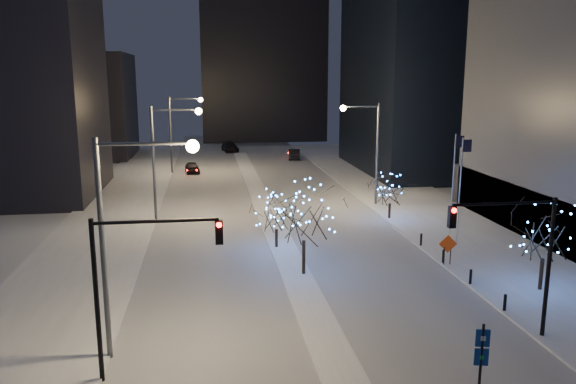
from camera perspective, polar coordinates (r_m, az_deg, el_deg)
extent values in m
plane|color=white|center=(26.10, 4.89, -16.97)|extent=(160.00, 160.00, 0.00)
cube|color=silver|center=(58.86, -2.85, -0.60)|extent=(20.00, 130.00, 0.02)
cube|color=white|center=(53.99, -2.34, -1.64)|extent=(2.00, 80.00, 0.15)
cube|color=white|center=(48.55, 16.90, -3.67)|extent=(10.00, 90.00, 0.15)
cube|color=white|center=(44.89, -19.08, -5.06)|extent=(8.00, 90.00, 0.15)
cube|color=black|center=(94.65, -21.09, 8.17)|extent=(18.00, 16.00, 16.00)
cube|color=black|center=(115.15, -2.71, 15.88)|extent=(24.00, 14.00, 42.00)
cylinder|color=#595E66|center=(25.81, -18.28, -5.81)|extent=(0.24, 0.24, 10.00)
cylinder|color=#595E66|center=(24.57, -14.37, 4.78)|extent=(4.00, 0.16, 0.16)
sphere|color=#FFC27F|center=(24.45, -9.68, 4.60)|extent=(0.56, 0.56, 0.56)
cylinder|color=#595E66|center=(50.05, -13.50, 2.73)|extent=(0.24, 0.24, 10.00)
cylinder|color=#595E66|center=(49.42, -11.42, 8.19)|extent=(4.00, 0.16, 0.16)
sphere|color=#FFC27F|center=(49.36, -9.08, 8.10)|extent=(0.56, 0.56, 0.56)
cylinder|color=#595E66|center=(74.79, -11.85, 5.66)|extent=(0.24, 0.24, 10.00)
cylinder|color=#595E66|center=(74.37, -10.44, 9.32)|extent=(4.00, 0.16, 0.16)
sphere|color=#FFC27F|center=(74.33, -8.88, 9.25)|extent=(0.56, 0.56, 0.56)
cylinder|color=#595E66|center=(55.29, 9.05, 3.73)|extent=(0.24, 0.24, 10.00)
cylinder|color=#595E66|center=(54.36, 7.43, 8.62)|extent=(3.50, 0.16, 0.16)
sphere|color=#FFC27F|center=(53.92, 5.61, 8.48)|extent=(0.56, 0.56, 0.56)
cylinder|color=black|center=(24.45, -18.85, -10.56)|extent=(0.20, 0.20, 7.00)
cylinder|color=black|center=(23.08, -13.27, -2.92)|extent=(5.00, 0.14, 0.14)
cube|color=black|center=(23.13, -7.02, -4.07)|extent=(0.32, 0.28, 1.00)
sphere|color=#FF0C05|center=(22.86, -7.03, -3.35)|extent=(0.22, 0.22, 0.22)
cylinder|color=black|center=(29.58, 24.93, -7.15)|extent=(0.20, 0.20, 7.00)
cylinder|color=black|center=(27.45, 21.15, -1.09)|extent=(5.00, 0.14, 0.14)
cube|color=black|center=(26.44, 16.33, -2.46)|extent=(0.32, 0.28, 1.00)
sphere|color=#FF0C05|center=(26.20, 16.53, -1.81)|extent=(0.22, 0.22, 0.22)
cylinder|color=silver|center=(43.28, 17.04, 0.03)|extent=(0.10, 0.10, 8.00)
cube|color=black|center=(42.90, 17.73, 4.50)|extent=(0.70, 0.03, 0.90)
cylinder|color=silver|center=(45.75, 16.40, 0.68)|extent=(0.10, 0.10, 8.00)
cube|color=black|center=(45.40, 17.04, 4.90)|extent=(0.70, 0.03, 0.90)
cylinder|color=black|center=(32.78, 21.17, -10.43)|extent=(0.16, 0.16, 0.90)
cylinder|color=black|center=(36.07, 18.06, -8.18)|extent=(0.16, 0.16, 0.90)
cylinder|color=black|center=(39.49, 15.50, -6.30)|extent=(0.16, 0.16, 0.90)
cylinder|color=black|center=(43.00, 13.37, -4.72)|extent=(0.16, 0.16, 0.90)
imported|color=black|center=(75.01, -9.71, 2.46)|extent=(2.19, 4.38, 1.43)
imported|color=black|center=(86.49, 0.62, 3.88)|extent=(2.30, 5.00, 1.59)
imported|color=black|center=(95.55, -5.92, 4.57)|extent=(3.05, 5.83, 1.61)
cylinder|color=black|center=(35.84, 1.61, -6.63)|extent=(0.22, 0.22, 2.18)
cylinder|color=black|center=(41.46, -1.18, -4.70)|extent=(0.22, 0.22, 1.33)
cylinder|color=black|center=(36.52, 24.32, -7.59)|extent=(0.22, 0.22, 1.89)
cylinder|color=black|center=(50.58, 10.26, -1.88)|extent=(0.22, 0.22, 1.32)
cylinder|color=black|center=(24.16, 19.01, -15.93)|extent=(0.11, 0.11, 3.10)
cube|color=navy|center=(23.73, 19.17, -13.84)|extent=(0.55, 0.18, 0.71)
cube|color=navy|center=(24.08, 19.04, -15.56)|extent=(0.55, 0.18, 0.71)
cylinder|color=black|center=(39.05, 15.58, -6.27)|extent=(0.07, 0.07, 1.21)
cylinder|color=black|center=(39.23, 16.17, -6.22)|extent=(0.07, 0.07, 1.21)
cube|color=#F9480D|center=(38.90, 15.94, -5.09)|extent=(1.24, 0.17, 1.24)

